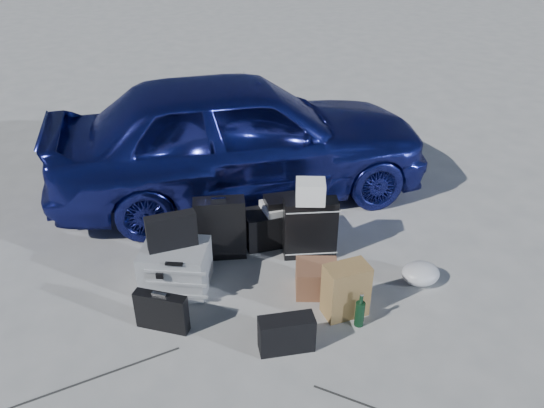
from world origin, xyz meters
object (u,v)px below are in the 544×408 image
at_px(car, 240,136).
at_px(cardboard_box, 316,279).
at_px(green_bottle, 360,310).
at_px(duffel_bag, 280,225).
at_px(suitcase_right, 310,228).
at_px(briefcase, 162,312).
at_px(suitcase_left, 220,229).
at_px(pelican_case, 176,267).

relative_size(car, cardboard_box, 11.67).
distance_m(cardboard_box, green_bottle, 0.51).
relative_size(car, duffel_bag, 5.85).
height_order(suitcase_right, duffel_bag, suitcase_right).
xyz_separation_m(suitcase_right, green_bottle, (0.17, -0.99, -0.14)).
xyz_separation_m(briefcase, green_bottle, (1.50, -0.22, -0.01)).
height_order(suitcase_left, cardboard_box, suitcase_left).
xyz_separation_m(duffel_bag, green_bottle, (0.40, -1.26, -0.02)).
height_order(car, duffel_bag, car).
bearing_deg(briefcase, pelican_case, 101.74).
height_order(briefcase, suitcase_left, suitcase_left).
distance_m(suitcase_left, cardboard_box, 1.00).
xyz_separation_m(car, suitcase_right, (0.47, -1.32, -0.40)).
height_order(car, suitcase_right, car).
distance_m(suitcase_right, cardboard_box, 0.56).
distance_m(briefcase, suitcase_left, 1.04).
relative_size(briefcase, duffel_bag, 0.60).
bearing_deg(green_bottle, suitcase_right, 99.67).
bearing_deg(briefcase, car, 92.32).
distance_m(car, pelican_case, 1.82).
relative_size(car, suitcase_right, 6.96).
relative_size(duffel_bag, cardboard_box, 1.99).
xyz_separation_m(cardboard_box, green_bottle, (0.23, -0.46, 0.02)).
distance_m(suitcase_right, duffel_bag, 0.38).
height_order(pelican_case, suitcase_left, suitcase_left).
xyz_separation_m(duffel_bag, cardboard_box, (0.16, -0.80, -0.04)).
relative_size(suitcase_left, duffel_bag, 0.86).
height_order(pelican_case, briefcase, pelican_case).
height_order(suitcase_left, green_bottle, suitcase_left).
xyz_separation_m(car, suitcase_left, (-0.34, -1.20, -0.39)).
xyz_separation_m(car, duffel_bag, (0.25, -1.05, -0.51)).
relative_size(briefcase, green_bottle, 1.40).
bearing_deg(suitcase_right, suitcase_left, 176.34).
distance_m(briefcase, duffel_bag, 1.52).
bearing_deg(duffel_bag, suitcase_left, -171.88).
bearing_deg(briefcase, suitcase_left, 84.03).
bearing_deg(suitcase_right, cardboard_box, -92.07).
distance_m(briefcase, suitcase_right, 1.55).
height_order(suitcase_left, suitcase_right, suitcase_left).
distance_m(briefcase, green_bottle, 1.52).
bearing_deg(duffel_bag, briefcase, -143.66).
xyz_separation_m(suitcase_left, suitcase_right, (0.81, -0.12, -0.01)).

